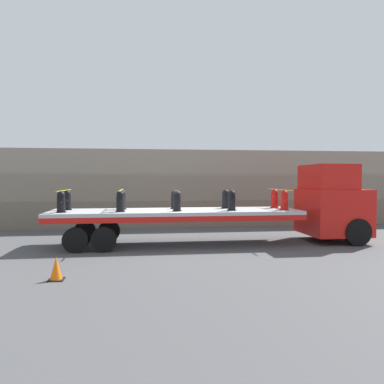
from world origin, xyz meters
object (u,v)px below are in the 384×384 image
fire_hydrant_black_near_0 (61,202)px  fire_hydrant_black_far_0 (67,200)px  truck_cab (333,204)px  flatbed_trailer (159,217)px  fire_hydrant_black_far_1 (122,200)px  fire_hydrant_black_far_2 (175,200)px  fire_hydrant_red_near_4 (284,200)px  fire_hydrant_black_near_1 (120,202)px  fire_hydrant_black_far_3 (225,199)px  fire_hydrant_black_near_2 (177,201)px  traffic_cone (56,269)px  fire_hydrant_red_far_4 (275,199)px  fire_hydrant_black_near_3 (232,201)px

fire_hydrant_black_near_0 → fire_hydrant_black_far_0: same height
truck_cab → flatbed_trailer: truck_cab is taller
truck_cab → fire_hydrant_black_far_1: size_ratio=4.05×
fire_hydrant_black_far_2 → fire_hydrant_red_near_4: size_ratio=1.00×
fire_hydrant_black_far_1 → fire_hydrant_black_far_0: bearing=180.0°
fire_hydrant_black_near_1 → fire_hydrant_black_far_3: size_ratio=1.00×
fire_hydrant_black_near_2 → traffic_cone: size_ratio=1.30×
fire_hydrant_black_far_2 → fire_hydrant_black_far_1: bearing=180.0°
fire_hydrant_red_far_4 → fire_hydrant_black_far_0: bearing=180.0°
fire_hydrant_black_far_0 → fire_hydrant_red_far_4: same height
traffic_cone → flatbed_trailer: bearing=59.3°
fire_hydrant_black_far_3 → traffic_cone: (-5.49, -5.19, -1.42)m
truck_cab → fire_hydrant_black_near_0: 10.60m
fire_hydrant_red_far_4 → traffic_cone: fire_hydrant_red_far_4 is taller
fire_hydrant_black_near_3 → fire_hydrant_red_near_4: bearing=0.0°
flatbed_trailer → fire_hydrant_black_far_1: bearing=159.2°
fire_hydrant_black_far_2 → fire_hydrant_black_near_3: bearing=-27.3°
fire_hydrant_black_near_0 → fire_hydrant_red_far_4: same height
fire_hydrant_black_far_0 → fire_hydrant_black_near_1: (2.07, -1.07, 0.00)m
fire_hydrant_black_near_3 → fire_hydrant_red_near_4: same height
fire_hydrant_black_far_0 → fire_hydrant_black_near_3: size_ratio=1.00×
fire_hydrant_black_far_2 → traffic_cone: fire_hydrant_black_far_2 is taller
flatbed_trailer → fire_hydrant_black_near_0: 3.57m
fire_hydrant_black_far_0 → fire_hydrant_black_far_3: 6.21m
flatbed_trailer → traffic_cone: flatbed_trailer is taller
fire_hydrant_black_near_1 → traffic_cone: 4.56m
fire_hydrant_black_near_0 → fire_hydrant_black_far_0: (0.00, 1.07, 0.00)m
fire_hydrant_black_near_0 → fire_hydrant_black_far_2: 4.28m
fire_hydrant_red_far_4 → fire_hydrant_black_far_2: bearing=180.0°
fire_hydrant_black_near_2 → fire_hydrant_black_near_3: bearing=0.0°
fire_hydrant_black_far_0 → fire_hydrant_red_far_4: size_ratio=1.00×
fire_hydrant_black_near_3 → fire_hydrant_black_far_3: same height
fire_hydrant_black_far_0 → fire_hydrant_black_far_1: bearing=0.0°
fire_hydrant_black_far_0 → fire_hydrant_black_far_1: 2.07m
fire_hydrant_black_near_1 → fire_hydrant_red_far_4: same height
truck_cab → fire_hydrant_black_near_1: size_ratio=4.05×
truck_cab → fire_hydrant_black_far_3: (-4.37, 0.53, 0.18)m
truck_cab → fire_hydrant_black_near_2: truck_cab is taller
fire_hydrant_black_far_2 → fire_hydrant_black_far_3: (2.07, 0.00, 0.00)m
fire_hydrant_black_far_0 → traffic_cone: bearing=-82.1°
fire_hydrant_black_near_2 → fire_hydrant_red_near_4: same height
fire_hydrant_red_near_4 → traffic_cone: size_ratio=1.30×
truck_cab → fire_hydrant_black_near_3: bearing=-173.0°
flatbed_trailer → fire_hydrant_black_near_3: fire_hydrant_black_near_3 is taller
fire_hydrant_black_near_3 → fire_hydrant_black_far_3: bearing=90.0°
fire_hydrant_black_far_0 → fire_hydrant_black_near_2: size_ratio=1.00×
fire_hydrant_black_near_0 → fire_hydrant_black_far_1: 2.33m
fire_hydrant_black_near_3 → fire_hydrant_red_far_4: 2.33m
fire_hydrant_black_far_0 → fire_hydrant_black_near_0: bearing=-90.0°
fire_hydrant_black_far_0 → traffic_cone: 5.42m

